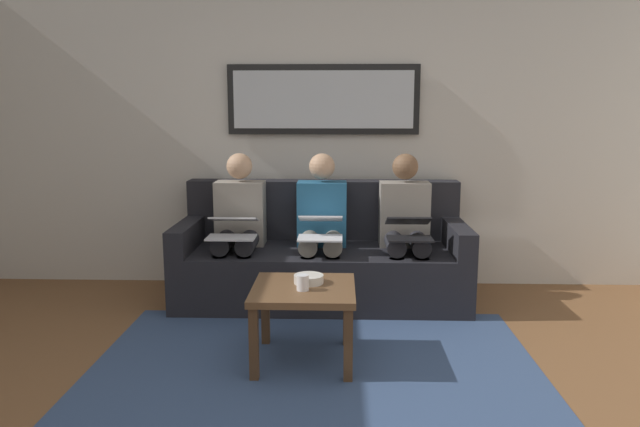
# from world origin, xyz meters

# --- Properties ---
(wall_rear) EXTENTS (6.00, 0.12, 2.60)m
(wall_rear) POSITION_xyz_m (0.00, -2.60, 1.30)
(wall_rear) COLOR beige
(wall_rear) RESTS_ON ground_plane
(area_rug) EXTENTS (2.60, 1.80, 0.01)m
(area_rug) POSITION_xyz_m (0.00, -0.85, 0.00)
(area_rug) COLOR #33476B
(area_rug) RESTS_ON ground_plane
(couch) EXTENTS (2.20, 0.90, 0.90)m
(couch) POSITION_xyz_m (0.00, -2.12, 0.31)
(couch) COLOR black
(couch) RESTS_ON ground_plane
(framed_mirror) EXTENTS (1.56, 0.05, 0.56)m
(framed_mirror) POSITION_xyz_m (0.00, -2.51, 1.55)
(framed_mirror) COLOR black
(coffee_table) EXTENTS (0.60, 0.60, 0.46)m
(coffee_table) POSITION_xyz_m (0.07, -0.90, 0.39)
(coffee_table) COLOR brown
(coffee_table) RESTS_ON ground_plane
(cup) EXTENTS (0.07, 0.07, 0.09)m
(cup) POSITION_xyz_m (0.07, -0.83, 0.50)
(cup) COLOR silver
(cup) RESTS_ON coffee_table
(bowl) EXTENTS (0.18, 0.18, 0.05)m
(bowl) POSITION_xyz_m (0.04, -0.97, 0.48)
(bowl) COLOR beige
(bowl) RESTS_ON coffee_table
(person_left) EXTENTS (0.38, 0.58, 1.14)m
(person_left) POSITION_xyz_m (-0.64, -2.05, 0.61)
(person_left) COLOR gray
(person_left) RESTS_ON couch
(laptop_black) EXTENTS (0.32, 0.35, 0.15)m
(laptop_black) POSITION_xyz_m (-0.64, -1.81, 0.62)
(laptop_black) COLOR black
(person_middle) EXTENTS (0.38, 0.58, 1.14)m
(person_middle) POSITION_xyz_m (0.00, -2.05, 0.61)
(person_middle) COLOR #235B84
(person_middle) RESTS_ON couch
(laptop_white) EXTENTS (0.32, 0.37, 0.16)m
(laptop_white) POSITION_xyz_m (0.00, -1.81, 0.63)
(laptop_white) COLOR white
(person_right) EXTENTS (0.38, 0.58, 1.14)m
(person_right) POSITION_xyz_m (0.64, -2.05, 0.61)
(person_right) COLOR gray
(person_right) RESTS_ON couch
(laptop_silver) EXTENTS (0.35, 0.34, 0.15)m
(laptop_silver) POSITION_xyz_m (0.64, -1.80, 0.63)
(laptop_silver) COLOR silver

